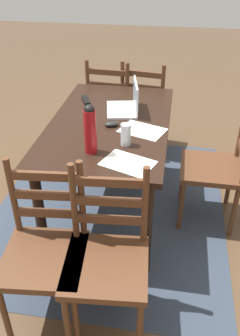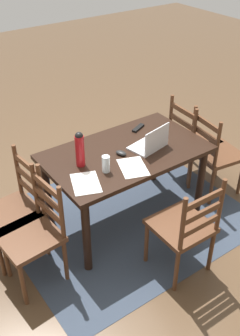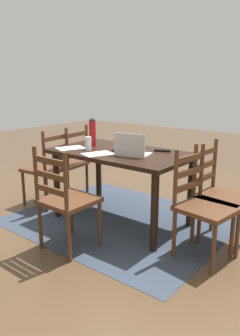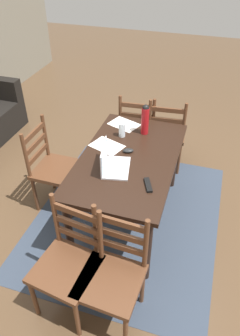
# 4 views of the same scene
# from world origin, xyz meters

# --- Properties ---
(ground_plane) EXTENTS (14.00, 14.00, 0.00)m
(ground_plane) POSITION_xyz_m (0.00, 0.00, 0.00)
(ground_plane) COLOR brown
(area_rug) EXTENTS (2.20, 1.83, 0.01)m
(area_rug) POSITION_xyz_m (0.00, 0.00, 0.00)
(area_rug) COLOR #333D4C
(area_rug) RESTS_ON ground
(dining_table) EXTENTS (1.44, 0.85, 0.77)m
(dining_table) POSITION_xyz_m (0.00, 0.00, 0.67)
(dining_table) COLOR black
(dining_table) RESTS_ON ground
(chair_far_head) EXTENTS (0.44, 0.44, 0.95)m
(chair_far_head) POSITION_xyz_m (0.00, 0.80, 0.46)
(chair_far_head) COLOR #56331E
(chair_far_head) RESTS_ON ground
(chair_left_near) EXTENTS (0.47, 0.47, 0.95)m
(chair_left_near) POSITION_xyz_m (-1.01, -0.17, 0.46)
(chair_left_near) COLOR #56331E
(chair_left_near) RESTS_ON ground
(chair_right_far) EXTENTS (0.47, 0.47, 0.95)m
(chair_right_far) POSITION_xyz_m (1.01, 0.17, 0.46)
(chair_right_far) COLOR #56331E
(chair_right_far) RESTS_ON ground
(chair_right_near) EXTENTS (0.48, 0.48, 0.95)m
(chair_right_near) POSITION_xyz_m (1.01, -0.17, 0.46)
(chair_right_near) COLOR #56331E
(chair_right_near) RESTS_ON ground
(chair_left_far) EXTENTS (0.50, 0.50, 0.95)m
(chair_left_far) POSITION_xyz_m (-1.01, 0.16, 0.46)
(chair_left_far) COLOR #56331E
(chair_left_far) RESTS_ON ground
(laptop) EXTENTS (0.36, 0.28, 0.23)m
(laptop) POSITION_xyz_m (-0.21, 0.10, 0.83)
(laptop) COLOR silver
(laptop) RESTS_ON dining_table
(water_bottle) EXTENTS (0.08, 0.08, 0.31)m
(water_bottle) POSITION_xyz_m (0.44, -0.04, 0.94)
(water_bottle) COLOR #A81419
(water_bottle) RESTS_ON dining_table
(drinking_glass) EXTENTS (0.07, 0.07, 0.14)m
(drinking_glass) POSITION_xyz_m (0.32, 0.16, 0.85)
(drinking_glass) COLOR silver
(drinking_glass) RESTS_ON dining_table
(computer_mouse) EXTENTS (0.09, 0.12, 0.03)m
(computer_mouse) POSITION_xyz_m (0.07, 0.03, 0.79)
(computer_mouse) COLOR black
(computer_mouse) RESTS_ON dining_table
(tv_remote) EXTENTS (0.17, 0.11, 0.02)m
(tv_remote) POSITION_xyz_m (-0.34, -0.26, 0.78)
(tv_remote) COLOR black
(tv_remote) RESTS_ON dining_table
(paper_stack_left) EXTENTS (0.30, 0.35, 0.00)m
(paper_stack_left) POSITION_xyz_m (0.11, 0.25, 0.78)
(paper_stack_left) COLOR white
(paper_stack_left) RESTS_ON dining_table
(paper_stack_right) EXTENTS (0.30, 0.35, 0.00)m
(paper_stack_right) POSITION_xyz_m (0.54, 0.21, 0.78)
(paper_stack_right) COLOR white
(paper_stack_right) RESTS_ON dining_table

